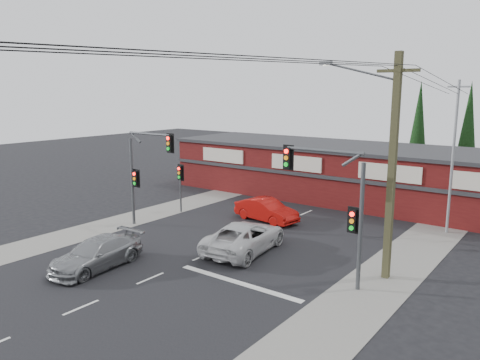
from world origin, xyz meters
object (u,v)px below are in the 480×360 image
Objects in this scene: shop_building at (332,170)px; silver_suv at (97,254)px; utility_pole at (389,160)px; red_sedan at (266,210)px; white_suv at (245,237)px.

silver_suv is at bearing -95.50° from shop_building.
silver_suv is 0.49× the size of utility_pole.
red_sedan is at bearing -90.65° from shop_building.
shop_building is at bearing 7.80° from red_sedan.
utility_pole is (11.39, 7.11, 4.68)m from silver_suv.
red_sedan is 0.16× the size of shop_building.
red_sedan reaches higher than silver_suv.
shop_building is 17.15m from utility_pole.
shop_building is at bearing 123.76° from utility_pole.
utility_pole reaches higher than silver_suv.
white_suv is at bearing -148.78° from red_sedan.
white_suv is 1.27× the size of red_sedan.
silver_suv is at bearing 179.13° from red_sedan.
red_sedan is 0.45× the size of utility_pole.
silver_suv is at bearing -148.03° from utility_pole.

